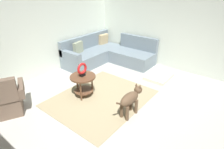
% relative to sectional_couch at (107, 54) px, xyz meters
% --- Properties ---
extents(ground_plane, '(6.00, 6.00, 0.10)m').
position_rel_sectional_couch_xyz_m(ground_plane, '(-1.99, -2.02, -0.34)').
color(ground_plane, '#B7B2A8').
extents(wall_back, '(6.00, 0.12, 2.70)m').
position_rel_sectional_couch_xyz_m(wall_back, '(-1.99, 0.92, 1.06)').
color(wall_back, silver).
rests_on(wall_back, ground_plane).
extents(wall_right, '(0.12, 6.00, 2.70)m').
position_rel_sectional_couch_xyz_m(wall_right, '(0.95, -2.02, 1.06)').
color(wall_right, silver).
rests_on(wall_right, ground_plane).
extents(area_rug, '(2.30, 1.90, 0.01)m').
position_rel_sectional_couch_xyz_m(area_rug, '(-1.84, -1.32, -0.28)').
color(area_rug, tan).
rests_on(area_rug, ground_plane).
extents(sectional_couch, '(2.20, 2.25, 0.88)m').
position_rel_sectional_couch_xyz_m(sectional_couch, '(0.00, 0.00, 0.00)').
color(sectional_couch, slate).
rests_on(sectional_couch, ground_plane).
extents(armchair, '(0.99, 0.90, 0.88)m').
position_rel_sectional_couch_xyz_m(armchair, '(-3.48, -0.15, 0.03)').
color(armchair, brown).
rests_on(armchair, ground_plane).
extents(side_table, '(0.60, 0.60, 0.54)m').
position_rel_sectional_couch_xyz_m(side_table, '(-2.00, -0.92, 0.13)').
color(side_table, brown).
rests_on(side_table, ground_plane).
extents(torus_sculpture, '(0.28, 0.08, 0.33)m').
position_rel_sectional_couch_xyz_m(torus_sculpture, '(-2.00, -0.92, 0.42)').
color(torus_sculpture, black).
rests_on(torus_sculpture, side_table).
extents(dog_bed_mat, '(0.80, 0.60, 0.09)m').
position_rel_sectional_couch_xyz_m(dog_bed_mat, '(-0.01, -1.94, -0.24)').
color(dog_bed_mat, beige).
rests_on(dog_bed_mat, ground_plane).
extents(dog, '(0.85, 0.25, 0.63)m').
position_rel_sectional_couch_xyz_m(dog, '(-1.90, -2.19, 0.09)').
color(dog, brown).
rests_on(dog, ground_plane).
extents(dog_toy_ball, '(0.08, 0.08, 0.08)m').
position_rel_sectional_couch_xyz_m(dog_toy_ball, '(-1.28, -1.80, -0.25)').
color(dog_toy_ball, red).
rests_on(dog_toy_ball, ground_plane).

